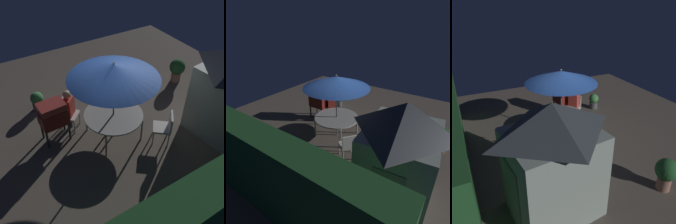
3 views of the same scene
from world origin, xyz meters
The scene contains 11 objects.
ground_plane centered at (0.00, 0.00, 0.00)m, with size 11.00×11.00×0.00m, color brown.
hedge_backdrop centered at (0.00, 3.50, 1.00)m, with size 6.53×0.64×2.00m.
garden_shed centered at (-2.47, 1.67, 1.30)m, with size 1.76×2.00×2.54m.
patio_table centered at (0.24, 0.22, 0.71)m, with size 1.56×1.56×0.76m.
patio_umbrella centered at (0.24, 0.22, 2.05)m, with size 2.24×2.24×2.30m.
bbq_grill centered at (1.64, -0.47, 0.85)m, with size 0.72×0.53×1.20m.
chair_near_shed centered at (1.18, -0.76, 0.52)m, with size 0.65×0.65×0.90m.
chair_far_side centered at (-0.82, 1.10, 0.52)m, with size 0.65×0.65×0.90m.
potted_plant_by_shed centered at (1.65, -1.94, 0.33)m, with size 0.39×0.39×0.63m.
potted_plant_by_grill centered at (-3.08, -0.95, 0.50)m, with size 0.54×0.54×0.84m.
person_in_red centered at (1.12, -0.70, 0.78)m, with size 0.41×0.41×1.26m.
Camera 2 is at (-3.35, 5.25, 4.07)m, focal length 31.56 mm.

